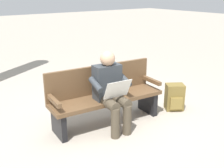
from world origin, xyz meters
name	(u,v)px	position (x,y,z in m)	size (l,w,h in m)	color
ground_plane	(107,123)	(0.00, 0.00, 0.00)	(40.00, 40.00, 0.00)	#A89E8E
bench_near	(105,95)	(-0.01, -0.07, 0.46)	(1.84, 0.64, 0.90)	brown
person_seated	(111,89)	(0.04, 0.16, 0.63)	(0.60, 0.60, 1.18)	#33383D
backpack	(175,97)	(-1.25, 0.27, 0.23)	(0.37, 0.36, 0.46)	brown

